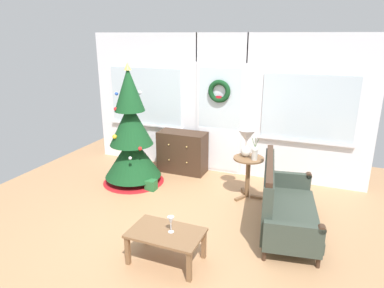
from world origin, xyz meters
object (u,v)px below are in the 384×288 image
object	(u,v)px
flower_vase	(255,153)
christmas_tree	(132,140)
settee_sofa	(282,203)
wine_glass	(171,221)
dresser_cabinet	(182,152)
coffee_table	(166,236)
table_lamp	(246,139)
side_table	(248,169)
gift_box	(151,185)

from	to	relation	value
flower_vase	christmas_tree	bearing A→B (deg)	-177.64
settee_sofa	wine_glass	bearing A→B (deg)	-132.20
dresser_cabinet	coffee_table	world-z (taller)	dresser_cabinet
table_lamp	flower_vase	bearing A→B (deg)	-32.01
coffee_table	wine_glass	xyz separation A→B (m)	(0.06, 0.02, 0.20)
settee_sofa	table_lamp	bearing A→B (deg)	130.14
dresser_cabinet	side_table	xyz separation A→B (m)	(1.40, -0.62, 0.09)
dresser_cabinet	table_lamp	xyz separation A→B (m)	(1.34, -0.58, 0.57)
table_lamp	gift_box	distance (m)	1.78
wine_glass	gift_box	size ratio (longest dim) A/B	1.11
christmas_tree	coffee_table	world-z (taller)	christmas_tree
settee_sofa	table_lamp	xyz separation A→B (m)	(-0.69, 0.82, 0.58)
christmas_tree	settee_sofa	xyz separation A→B (m)	(2.66, -0.64, -0.40)
settee_sofa	gift_box	world-z (taller)	settee_sofa
christmas_tree	side_table	bearing A→B (deg)	4.17
settee_sofa	side_table	world-z (taller)	settee_sofa
flower_vase	coffee_table	xyz separation A→B (m)	(-0.59, -1.92, -0.46)
christmas_tree	dresser_cabinet	world-z (taller)	christmas_tree
dresser_cabinet	coffee_table	xyz separation A→B (m)	(0.91, -2.60, -0.06)
christmas_tree	side_table	world-z (taller)	christmas_tree
settee_sofa	coffee_table	distance (m)	1.65
table_lamp	coffee_table	world-z (taller)	table_lamp
side_table	flower_vase	size ratio (longest dim) A/B	1.92
wine_glass	settee_sofa	bearing A→B (deg)	47.80
dresser_cabinet	gift_box	xyz separation A→B (m)	(-0.17, -0.96, -0.30)
flower_vase	table_lamp	bearing A→B (deg)	147.99
flower_vase	gift_box	bearing A→B (deg)	-170.41
dresser_cabinet	side_table	bearing A→B (deg)	-23.82
christmas_tree	settee_sofa	size ratio (longest dim) A/B	1.23
dresser_cabinet	settee_sofa	size ratio (longest dim) A/B	0.53
dresser_cabinet	flower_vase	size ratio (longest dim) A/B	2.58
wine_glass	gift_box	distance (m)	2.03
flower_vase	gift_box	world-z (taller)	flower_vase
side_table	flower_vase	xyz separation A→B (m)	(0.10, -0.06, 0.31)
christmas_tree	settee_sofa	world-z (taller)	christmas_tree
settee_sofa	wine_glass	distance (m)	1.60
dresser_cabinet	table_lamp	world-z (taller)	table_lamp
wine_glass	side_table	bearing A→B (deg)	77.47
wine_glass	gift_box	bearing A→B (deg)	124.95
christmas_tree	table_lamp	distance (m)	1.98
side_table	wine_glass	xyz separation A→B (m)	(-0.44, -1.96, 0.05)
christmas_tree	dresser_cabinet	xyz separation A→B (m)	(0.63, 0.76, -0.38)
settee_sofa	side_table	distance (m)	1.01
side_table	gift_box	bearing A→B (deg)	-167.70
side_table	flower_vase	distance (m)	0.33
settee_sofa	coffee_table	world-z (taller)	settee_sofa
flower_vase	coffee_table	world-z (taller)	flower_vase
christmas_tree	table_lamp	xyz separation A→B (m)	(1.96, 0.19, 0.18)
gift_box	settee_sofa	bearing A→B (deg)	-11.31
settee_sofa	coffee_table	bearing A→B (deg)	-133.25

